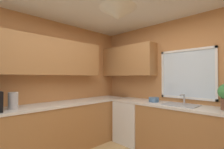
{
  "coord_description": "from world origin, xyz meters",
  "views": [
    {
      "loc": [
        1.26,
        -1.37,
        1.4
      ],
      "look_at": [
        -0.64,
        0.55,
        1.46
      ],
      "focal_mm": 25.77,
      "sensor_mm": 36.0,
      "label": 1
    }
  ],
  "objects_px": {
    "sink_assembly": "(181,104)",
    "bowl": "(154,100)",
    "dishwasher": "(132,121)",
    "kettle": "(13,101)"
  },
  "relations": [
    {
      "from": "sink_assembly",
      "to": "bowl",
      "type": "height_order",
      "value": "sink_assembly"
    },
    {
      "from": "dishwasher",
      "to": "bowl",
      "type": "relative_size",
      "value": 4.42
    },
    {
      "from": "kettle",
      "to": "bowl",
      "type": "bearing_deg",
      "value": 61.68
    },
    {
      "from": "sink_assembly",
      "to": "bowl",
      "type": "bearing_deg",
      "value": -179.25
    },
    {
      "from": "dishwasher",
      "to": "sink_assembly",
      "type": "relative_size",
      "value": 1.57
    },
    {
      "from": "sink_assembly",
      "to": "kettle",
      "type": "bearing_deg",
      "value": -127.97
    },
    {
      "from": "dishwasher",
      "to": "sink_assembly",
      "type": "height_order",
      "value": "sink_assembly"
    },
    {
      "from": "kettle",
      "to": "bowl",
      "type": "relative_size",
      "value": 1.31
    },
    {
      "from": "bowl",
      "to": "kettle",
      "type": "bearing_deg",
      "value": -118.32
    },
    {
      "from": "dishwasher",
      "to": "sink_assembly",
      "type": "distance_m",
      "value": 1.17
    }
  ]
}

